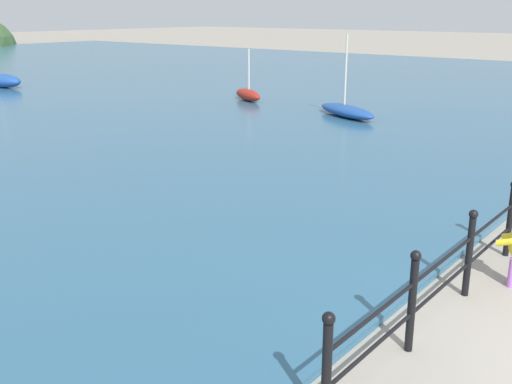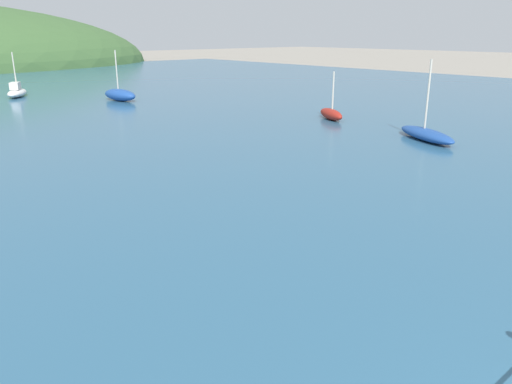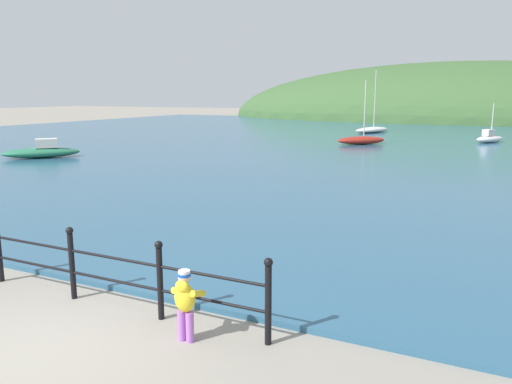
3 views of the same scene
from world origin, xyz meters
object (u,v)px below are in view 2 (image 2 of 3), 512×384
object	(u,v)px
boat_white_sailboat	(426,134)
boat_nearest_quay	(17,92)
boat_twin_mast	(331,114)
boat_green_fishing	(120,95)

from	to	relation	value
boat_white_sailboat	boat_nearest_quay	bearing A→B (deg)	106.88
boat_twin_mast	boat_green_fishing	bearing A→B (deg)	108.46
boat_twin_mast	boat_white_sailboat	distance (m)	5.24
boat_green_fishing	boat_white_sailboat	bearing A→B (deg)	-79.61
boat_green_fishing	boat_twin_mast	xyz separation A→B (m)	(4.03, -12.05, -0.08)
boat_nearest_quay	boat_white_sailboat	size ratio (longest dim) A/B	0.89
boat_green_fishing	boat_twin_mast	distance (m)	12.71
boat_nearest_quay	boat_twin_mast	xyz separation A→B (m)	(7.82, -17.76, -0.04)
boat_twin_mast	boat_white_sailboat	size ratio (longest dim) A/B	0.68
boat_nearest_quay	boat_white_sailboat	distance (m)	23.96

